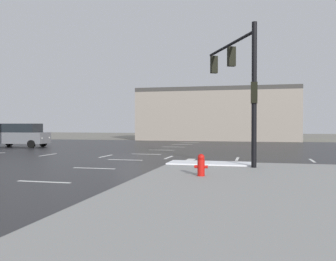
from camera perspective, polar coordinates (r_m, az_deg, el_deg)
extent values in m
plane|color=slate|center=(22.46, -4.87, -4.12)|extent=(120.00, 120.00, 0.00)
cube|color=#232326|center=(22.45, -4.87, -4.09)|extent=(44.00, 44.00, 0.02)
cube|color=white|center=(17.44, 6.68, -5.03)|extent=(4.00, 1.60, 0.06)
cube|color=silver|center=(13.41, -18.63, -7.52)|extent=(2.00, 0.15, 0.01)
cube|color=silver|center=(16.90, -11.35, -5.74)|extent=(2.00, 0.15, 0.01)
cube|color=silver|center=(20.57, -6.64, -4.52)|extent=(2.00, 0.15, 0.01)
cube|color=silver|center=(24.35, -3.38, -3.66)|extent=(2.00, 0.15, 0.01)
cube|color=silver|center=(28.19, -1.00, -3.03)|extent=(2.00, 0.15, 0.01)
cube|color=silver|center=(32.07, 0.80, -2.54)|extent=(2.00, 0.15, 0.01)
cube|color=silver|center=(35.98, 2.21, -2.16)|extent=(2.00, 0.15, 0.01)
cube|color=silver|center=(39.90, 3.34, -1.85)|extent=(2.00, 0.15, 0.01)
cube|color=silver|center=(25.00, -18.05, -3.59)|extent=(0.15, 2.00, 0.01)
cube|color=silver|center=(23.16, -9.58, -3.92)|extent=(0.15, 2.00, 0.01)
cube|color=silver|center=(21.91, 0.11, -4.18)|extent=(0.15, 2.00, 0.01)
cube|color=silver|center=(21.34, 10.65, -4.34)|extent=(0.15, 2.00, 0.01)
cube|color=silver|center=(21.51, 21.38, -4.35)|extent=(0.15, 2.00, 0.01)
cube|color=silver|center=(17.70, 1.83, -5.42)|extent=(0.45, 7.00, 0.01)
cylinder|color=black|center=(16.23, 13.17, 5.38)|extent=(0.22, 0.22, 6.21)
cylinder|color=black|center=(19.15, 9.46, 12.90)|extent=(2.60, 5.08, 0.14)
cube|color=black|center=(18.78, 9.78, 11.19)|extent=(0.45, 0.41, 0.95)
sphere|color=yellow|center=(18.97, 9.60, 11.96)|extent=(0.20, 0.20, 0.20)
cube|color=black|center=(21.09, 7.13, 10.07)|extent=(0.45, 0.41, 0.95)
sphere|color=yellow|center=(21.29, 6.98, 10.76)|extent=(0.20, 0.20, 0.20)
cube|color=black|center=(16.24, 13.17, 5.71)|extent=(0.28, 0.36, 0.90)
cylinder|color=red|center=(13.30, 5.13, -5.73)|extent=(0.26, 0.26, 0.60)
sphere|color=red|center=(13.26, 5.14, -4.15)|extent=(0.25, 0.25, 0.25)
cylinder|color=red|center=(13.32, 4.36, -5.59)|extent=(0.12, 0.11, 0.11)
cylinder|color=red|center=(13.27, 5.91, -5.62)|extent=(0.12, 0.11, 0.11)
cube|color=gray|center=(46.84, 7.74, 2.14)|extent=(19.33, 8.00, 5.90)
cube|color=#3F3D3A|center=(47.02, 7.75, 6.05)|extent=(19.33, 8.00, 0.50)
cube|color=slate|center=(34.20, -21.93, -1.05)|extent=(4.93, 2.29, 0.95)
cube|color=black|center=(34.18, -21.94, 0.37)|extent=(3.48, 2.03, 0.75)
cylinder|color=black|center=(34.26, -18.75, -1.82)|extent=(0.67, 0.27, 0.66)
cylinder|color=black|center=(32.55, -20.37, -1.98)|extent=(0.67, 0.27, 0.66)
cylinder|color=black|center=(35.91, -23.34, -1.73)|extent=(0.67, 0.27, 0.66)
sphere|color=white|center=(33.59, -17.95, -1.06)|extent=(0.18, 0.18, 0.18)
sphere|color=white|center=(32.49, -18.97, -1.14)|extent=(0.18, 0.18, 0.18)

